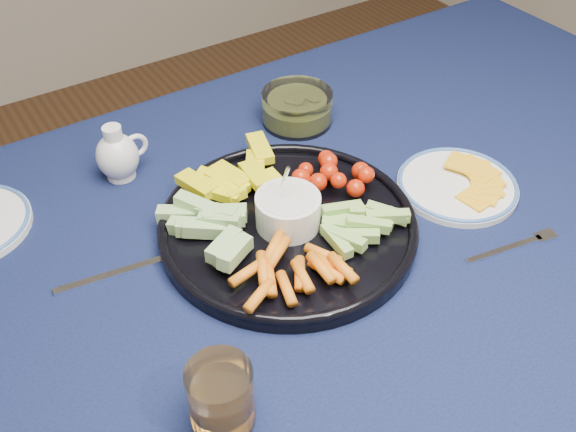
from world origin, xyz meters
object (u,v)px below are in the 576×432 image
juice_tumbler (221,399)px  dining_table (346,288)px  cheese_plate (458,184)px  crudite_platter (286,222)px  creamer_pitcher (118,155)px  pickle_bowl (297,109)px

juice_tumbler → dining_table: bearing=26.3°
dining_table → cheese_plate: 0.25m
cheese_plate → dining_table: bearing=-176.1°
dining_table → cheese_plate: size_ratio=8.67×
dining_table → juice_tumbler: bearing=-153.7°
crudite_platter → juice_tumbler: crudite_platter is taller
creamer_pitcher → cheese_plate: creamer_pitcher is taller
crudite_platter → creamer_pitcher: 0.31m
pickle_bowl → creamer_pitcher: bearing=176.0°
dining_table → pickle_bowl: bearing=69.6°
pickle_bowl → juice_tumbler: 0.61m
dining_table → creamer_pitcher: (-0.21, 0.34, 0.13)m
creamer_pitcher → pickle_bowl: 0.33m
crudite_platter → juice_tumbler: 0.31m
creamer_pitcher → cheese_plate: 0.55m
pickle_bowl → cheese_plate: bearing=-70.1°
crudite_platter → pickle_bowl: bearing=53.5°
dining_table → pickle_bowl: 0.36m
dining_table → juice_tumbler: 0.34m
pickle_bowl → cheese_plate: (0.11, -0.30, -0.02)m
creamer_pitcher → cheese_plate: (0.44, -0.32, -0.03)m
dining_table → crudite_platter: size_ratio=4.35×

